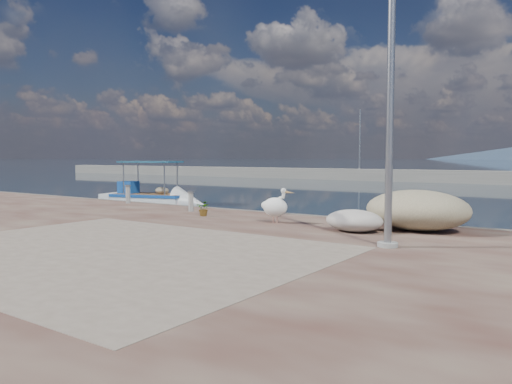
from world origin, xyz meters
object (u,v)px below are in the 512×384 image
(boat_left, at_px, (150,200))
(bollard_near, at_px, (191,200))
(pelican, at_px, (276,206))
(lamp_post, at_px, (391,94))

(boat_left, height_order, bollard_near, boat_left)
(pelican, bearing_deg, boat_left, 150.38)
(boat_left, xyz_separation_m, pelican, (11.56, -5.75, 0.79))
(pelican, distance_m, lamp_post, 5.35)
(bollard_near, bearing_deg, lamp_post, -18.52)
(boat_left, height_order, pelican, boat_left)
(pelican, height_order, bollard_near, pelican)
(boat_left, bearing_deg, lamp_post, -41.85)
(boat_left, distance_m, lamp_post, 17.83)
(boat_left, relative_size, lamp_post, 0.82)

